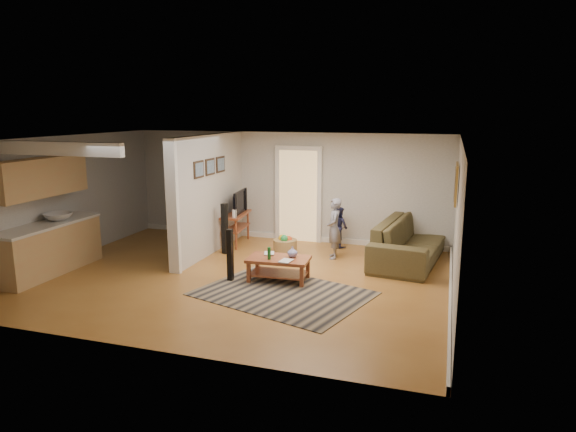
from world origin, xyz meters
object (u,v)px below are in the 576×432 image
(coffee_table, at_px, (280,263))
(speaker_left, at_px, (230,255))
(sofa, at_px, (410,260))
(toddler, at_px, (339,247))
(speaker_right, at_px, (225,229))
(child, at_px, (334,258))
(tv_console, at_px, (236,216))
(toy_basket, at_px, (285,246))

(coffee_table, relative_size, speaker_left, 1.19)
(sofa, bearing_deg, toddler, 77.97)
(speaker_left, relative_size, toddler, 1.03)
(sofa, relative_size, speaker_left, 3.00)
(speaker_right, relative_size, child, 0.87)
(toddler, bearing_deg, tv_console, 52.89)
(tv_console, height_order, child, tv_console)
(sofa, relative_size, child, 2.27)
(speaker_left, bearing_deg, tv_console, 113.43)
(coffee_table, bearing_deg, child, 70.16)
(speaker_right, bearing_deg, sofa, 24.47)
(toy_basket, xyz_separation_m, toddler, (0.94, 0.98, -0.18))
(sofa, xyz_separation_m, speaker_right, (-3.79, -0.71, 0.54))
(speaker_right, bearing_deg, toddler, 43.99)
(tv_console, bearing_deg, sofa, -7.75)
(child, bearing_deg, coffee_table, -34.87)
(coffee_table, xyz_separation_m, speaker_left, (-0.83, -0.27, 0.14))
(tv_console, height_order, toy_basket, tv_console)
(toy_basket, distance_m, toddler, 1.37)
(sofa, relative_size, toy_basket, 5.67)
(coffee_table, distance_m, toddler, 2.67)
(coffee_table, height_order, toy_basket, coffee_table)
(sofa, height_order, speaker_right, speaker_right)
(sofa, bearing_deg, tv_console, 96.04)
(sofa, bearing_deg, child, 110.35)
(speaker_right, height_order, child, speaker_right)
(toy_basket, xyz_separation_m, child, (1.03, 0.07, -0.18))
(coffee_table, relative_size, child, 0.90)
(tv_console, bearing_deg, speaker_right, -91.40)
(coffee_table, relative_size, speaker_right, 1.04)
(speaker_left, height_order, speaker_right, speaker_right)
(sofa, distance_m, toddler, 1.70)
(tv_console, bearing_deg, speaker_left, -75.79)
(toy_basket, bearing_deg, speaker_right, -166.79)
(toy_basket, height_order, child, child)
(coffee_table, height_order, toddler, coffee_table)
(toy_basket, bearing_deg, speaker_left, -102.28)
(tv_console, xyz_separation_m, child, (2.35, -0.44, -0.65))
(sofa, relative_size, toddler, 3.10)
(sofa, distance_m, toy_basket, 2.58)
(speaker_left, relative_size, toy_basket, 1.89)
(tv_console, bearing_deg, child, -17.01)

